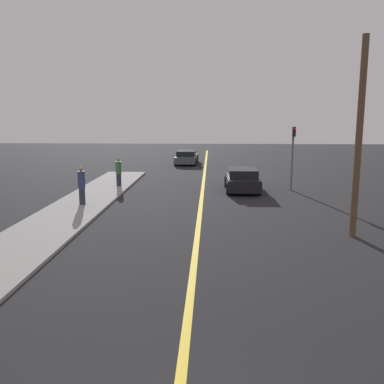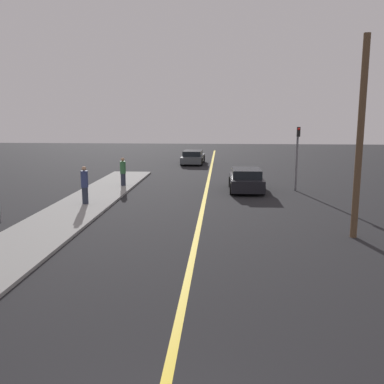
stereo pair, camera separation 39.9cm
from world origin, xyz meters
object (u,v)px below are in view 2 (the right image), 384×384
object	(u,v)px
pedestrian_far_standing	(85,185)
pedestrian_by_sign	(123,172)
car_ahead_center	(193,157)
utility_pole	(360,139)
traffic_light	(297,152)
car_near_right_lane	(246,180)

from	to	relation	value
pedestrian_far_standing	pedestrian_by_sign	size ratio (longest dim) A/B	1.07
car_ahead_center	pedestrian_far_standing	xyz separation A→B (m)	(-4.01, -18.13, 0.44)
utility_pole	car_ahead_center	bearing A→B (deg)	108.01
pedestrian_far_standing	traffic_light	bearing A→B (deg)	24.37
pedestrian_far_standing	utility_pole	world-z (taller)	utility_pole
traffic_light	utility_pole	world-z (taller)	utility_pole
car_near_right_lane	pedestrian_by_sign	distance (m)	7.43
car_ahead_center	utility_pole	xyz separation A→B (m)	(7.38, -22.69, 2.94)
pedestrian_far_standing	car_ahead_center	bearing A→B (deg)	77.54
car_near_right_lane	pedestrian_far_standing	size ratio (longest dim) A/B	2.22
pedestrian_far_standing	utility_pole	xyz separation A→B (m)	(11.38, -4.56, 2.50)
utility_pole	car_near_right_lane	bearing A→B (deg)	110.01
car_near_right_lane	traffic_light	world-z (taller)	traffic_light
pedestrian_by_sign	traffic_light	size ratio (longest dim) A/B	0.46
car_near_right_lane	utility_pole	size ratio (longest dim) A/B	0.57
car_near_right_lane	pedestrian_far_standing	distance (m)	9.30
pedestrian_by_sign	car_ahead_center	bearing A→B (deg)	75.11
car_ahead_center	traffic_light	distance (m)	14.98
pedestrian_by_sign	utility_pole	xyz separation A→B (m)	(10.76, -9.96, 2.57)
traffic_light	utility_pole	bearing A→B (deg)	-87.05
utility_pole	traffic_light	bearing A→B (deg)	92.95
car_near_right_lane	car_ahead_center	size ratio (longest dim) A/B	0.92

